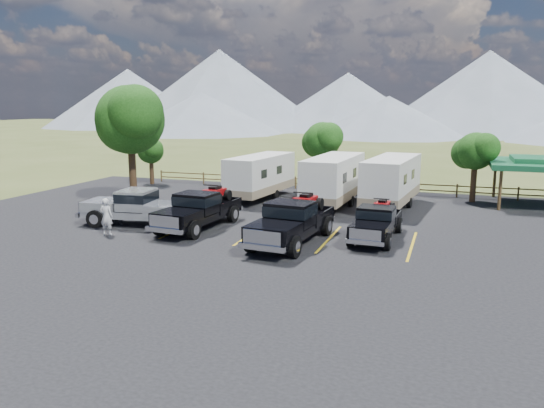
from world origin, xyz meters
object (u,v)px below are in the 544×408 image
(rig_center, at_px, (292,220))
(trailer_center, at_px, (334,180))
(rig_left, at_px, (199,209))
(trailer_left, at_px, (260,176))
(pickup_silver, at_px, (140,207))
(tree_big_nw, at_px, (130,120))
(trailer_right, at_px, (392,182))
(pavilion, at_px, (541,164))
(person_b, at_px, (117,209))
(rig_right, at_px, (377,221))
(person_a, at_px, (106,217))

(rig_center, xyz_separation_m, trailer_center, (-0.14, 9.77, 0.60))
(rig_left, relative_size, trailer_center, 0.71)
(trailer_left, distance_m, pickup_silver, 10.46)
(tree_big_nw, bearing_deg, rig_center, -25.88)
(pickup_silver, bearing_deg, trailer_left, 153.53)
(trailer_right, bearing_deg, pavilion, 28.85)
(tree_big_nw, xyz_separation_m, trailer_right, (16.51, 4.11, -3.87))
(trailer_center, bearing_deg, person_b, -134.53)
(trailer_right, bearing_deg, person_b, -138.47)
(rig_left, bearing_deg, person_b, -165.73)
(tree_big_nw, xyz_separation_m, pavilion, (25.55, 7.97, -2.81))
(pavilion, height_order, rig_right, pavilion)
(trailer_left, height_order, pickup_silver, trailer_left)
(tree_big_nw, distance_m, pavilion, 26.91)
(person_a, relative_size, person_b, 1.03)
(tree_big_nw, xyz_separation_m, rig_left, (7.41, -5.00, -4.51))
(tree_big_nw, height_order, trailer_right, tree_big_nw)
(rig_right, distance_m, pickup_silver, 12.78)
(trailer_left, height_order, trailer_right, trailer_right)
(pickup_silver, xyz_separation_m, person_b, (-1.24, -0.33, -0.11))
(trailer_center, height_order, person_b, trailer_center)
(pavilion, bearing_deg, tree_big_nw, -162.66)
(pavilion, distance_m, person_a, 27.13)
(person_b, bearing_deg, person_a, -86.58)
(pavilion, height_order, pickup_silver, pavilion)
(pavilion, relative_size, person_b, 3.37)
(rig_center, bearing_deg, trailer_center, 96.41)
(rig_center, distance_m, person_a, 9.56)
(trailer_left, bearing_deg, person_b, -108.55)
(pickup_silver, bearing_deg, pavilion, 114.65)
(tree_big_nw, bearing_deg, rig_left, -33.99)
(tree_big_nw, relative_size, person_a, 4.14)
(pavilion, xyz_separation_m, person_b, (-22.75, -13.77, -1.83))
(pavilion, height_order, rig_left, pavilion)
(pickup_silver, bearing_deg, tree_big_nw, -150.84)
(rig_right, xyz_separation_m, pickup_silver, (-12.72, -1.19, 0.13))
(rig_left, distance_m, rig_center, 5.76)
(trailer_left, bearing_deg, rig_center, -56.57)
(rig_center, bearing_deg, person_a, -165.09)
(trailer_left, bearing_deg, trailer_right, 4.13)
(rig_left, relative_size, rig_center, 0.95)
(rig_center, bearing_deg, trailer_right, 77.08)
(trailer_center, bearing_deg, rig_center, -86.20)
(pavilion, relative_size, trailer_left, 0.70)
(pavilion, distance_m, rig_right, 15.18)
(tree_big_nw, relative_size, rig_left, 1.18)
(rig_right, xyz_separation_m, trailer_left, (-9.29, 8.67, 0.70))
(tree_big_nw, xyz_separation_m, person_b, (2.79, -5.79, -4.64))
(rig_right, bearing_deg, pavilion, 57.00)
(rig_left, bearing_deg, trailer_center, 61.55)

